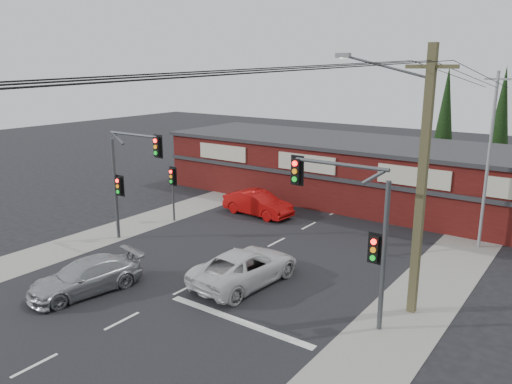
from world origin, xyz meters
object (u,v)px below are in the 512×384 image
Objects in this scene: red_sedan at (258,203)px; utility_pole at (419,175)px; white_suv at (245,267)px; shop_building at (347,169)px; silver_suv at (86,277)px.

utility_pole is (12.11, -7.00, 4.63)m from red_sedan.
white_suv is 0.20× the size of shop_building.
white_suv is at bearing -80.23° from shop_building.
silver_suv is 13.94m from utility_pole.
utility_pole reaches higher than silver_suv.
red_sedan is (-5.44, 8.62, 0.02)m from white_suv.
red_sedan is at bearing -111.48° from shop_building.
shop_building reaches higher than white_suv.
white_suv is 8.29m from utility_pole.
red_sedan is 7.65m from shop_building.
shop_building is 2.73× the size of utility_pole.
silver_suv is (-4.87, -4.61, -0.06)m from white_suv.
shop_building is (2.75, 7.00, 1.36)m from red_sedan.
shop_building is (2.19, 20.23, 1.45)m from silver_suv.
shop_building is at bearing 123.76° from utility_pole.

